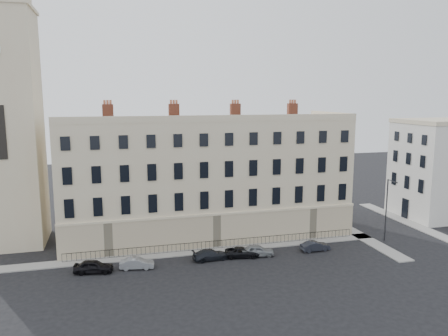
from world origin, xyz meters
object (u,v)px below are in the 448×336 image
Objects in this scene: car_a at (94,266)px; car_c at (211,255)px; streetlamp at (387,207)px; car_b at (137,263)px; car_e at (257,251)px; car_d at (243,252)px; car_f at (315,246)px.

car_a is 0.98× the size of car_c.
car_c is 22.97m from streetlamp.
car_e reaches higher than car_b.
car_e is (1.69, -0.21, 0.09)m from car_d.
car_c is 5.39m from car_e.
car_f is 0.44× the size of streetlamp.
streetlamp is at bearing -85.73° from car_f.
car_c is at bearing 99.25° from car_d.
car_a is at bearing 99.83° from car_e.
car_b is 30.96m from streetlamp.
car_b is 11.77m from car_d.
car_b is 0.93× the size of car_e.
car_b is at bearing -171.78° from streetlamp.
car_e reaches higher than car_f.
car_a is 1.14× the size of car_f.
car_b is at bearing -81.48° from car_a.
car_e is at bearing -79.95° from car_b.
streetlamp is at bearing -92.34° from car_c.
car_b is 0.88× the size of car_c.
car_d is at bearing 86.22° from car_f.
car_a is at bearing 88.52° from car_f.
car_d is (3.70, -0.05, -0.03)m from car_c.
car_b reaches higher than car_d.
car_d is at bearing -78.80° from car_b.
car_d is 8.82m from car_f.
car_a is 1.00× the size of car_d.
car_e is at bearing -170.86° from streetlamp.
streetlamp reaches higher than car_b.
streetlamp is at bearing -78.76° from car_b.
car_b is at bearing 100.18° from car_e.
streetlamp is at bearing -77.70° from car_e.
car_f is (12.51, -0.37, -0.01)m from car_c.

